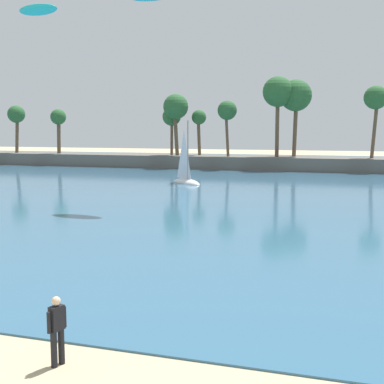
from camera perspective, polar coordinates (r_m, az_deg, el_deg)
sea at (r=60.64m, az=10.16°, el=1.75°), size 220.00×97.64×0.06m
palm_headland at (r=69.44m, az=9.69°, el=4.51°), size 104.76×6.35×12.33m
person_at_waterline at (r=12.72m, az=-14.75°, el=-14.45°), size 0.29×0.53×1.67m
sailboat_near_shore at (r=51.57m, az=-0.64°, el=1.66°), size 4.35×4.17×6.72m
kite_aloft_low_near_shore at (r=36.26m, az=-16.73°, el=18.80°), size 3.25×1.66×0.81m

